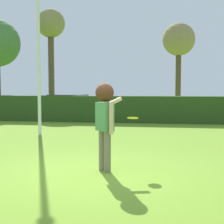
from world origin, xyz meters
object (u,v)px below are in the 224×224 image
at_px(lamppost, 38,38).
at_px(parked_car_green, 68,103).
at_px(bare_elm_tree, 179,41).
at_px(frisbee, 133,118).
at_px(birch_tree, 51,29).
at_px(person, 105,114).

height_order(lamppost, parked_car_green, lamppost).
xyz_separation_m(lamppost, parked_car_green, (-1.56, 9.10, -2.76)).
xyz_separation_m(parked_car_green, bare_elm_tree, (7.05, 4.39, 4.33)).
relative_size(lamppost, bare_elm_tree, 0.99).
relative_size(frisbee, bare_elm_tree, 0.04).
relative_size(lamppost, birch_tree, 0.87).
bearing_deg(lamppost, bare_elm_tree, 67.86).
xyz_separation_m(parked_car_green, birch_tree, (-1.88, 2.41, 5.13)).
height_order(parked_car_green, birch_tree, birch_tree).
bearing_deg(bare_elm_tree, birch_tree, -167.47).
bearing_deg(parked_car_green, bare_elm_tree, 31.93).
distance_m(person, lamppost, 6.23).
xyz_separation_m(person, frisbee, (0.53, 0.42, -0.12)).
bearing_deg(frisbee, birch_tree, 114.31).
distance_m(frisbee, birch_tree, 18.11).
xyz_separation_m(frisbee, lamppost, (-3.75, 4.41, 2.37)).
height_order(lamppost, birch_tree, birch_tree).
xyz_separation_m(person, birch_tree, (-6.66, 16.34, 4.63)).
height_order(frisbee, lamppost, lamppost).
bearing_deg(lamppost, frisbee, -49.63).
xyz_separation_m(person, bare_elm_tree, (2.27, 18.33, 3.83)).
height_order(lamppost, bare_elm_tree, bare_elm_tree).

